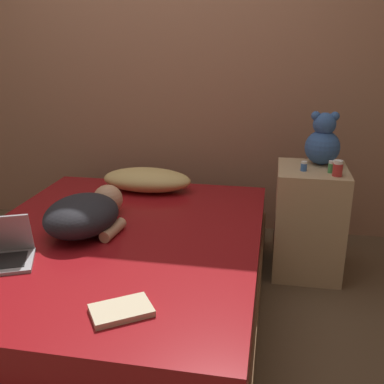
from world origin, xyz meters
TOP-DOWN VIEW (x-y plane):
  - ground_plane at (0.00, 0.00)m, footprint 12.00×12.00m
  - wall_back at (0.00, 1.23)m, footprint 8.00×0.06m
  - bed at (0.00, 0.00)m, footprint 1.51×1.91m
  - nightstand at (1.02, 0.60)m, footprint 0.40×0.45m
  - pillow at (-0.04, 0.73)m, footprint 0.60×0.30m
  - person_lying at (-0.18, 0.03)m, footprint 0.41×0.63m
  - teddy_bear at (1.07, 0.70)m, footprint 0.21×0.21m
  - bottle_blue at (0.96, 0.53)m, footprint 0.04×0.04m
  - bottle_red at (1.14, 0.46)m, footprint 0.05×0.05m
  - bottle_green at (1.11, 0.52)m, footprint 0.04×0.04m
  - book at (0.26, -0.67)m, footprint 0.27×0.25m

SIDE VIEW (x-z plane):
  - ground_plane at x=0.00m, z-range 0.00..0.00m
  - bed at x=0.00m, z-range 0.00..0.42m
  - nightstand at x=1.02m, z-range 0.00..0.67m
  - book at x=0.26m, z-range 0.42..0.44m
  - pillow at x=-0.04m, z-range 0.42..0.57m
  - person_lying at x=-0.18m, z-range 0.42..0.62m
  - bottle_blue at x=0.96m, z-range 0.67..0.72m
  - bottle_green at x=1.11m, z-range 0.67..0.74m
  - bottle_red at x=1.14m, z-range 0.67..0.76m
  - teddy_bear at x=1.07m, z-range 0.65..0.97m
  - wall_back at x=0.00m, z-range 0.00..2.60m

